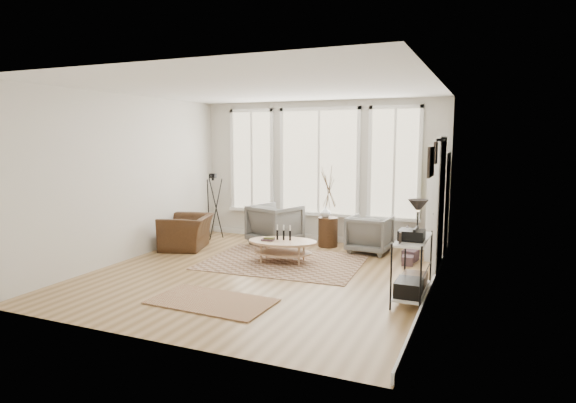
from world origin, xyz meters
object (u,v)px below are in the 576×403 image
at_px(armchair_right, 370,234).
at_px(side_table, 328,207).
at_px(coffee_table, 282,245).
at_px(accent_chair, 187,232).
at_px(armchair_left, 275,224).
at_px(low_shelf, 412,262).
at_px(bookcase, 438,205).

height_order(armchair_right, side_table, side_table).
height_order(coffee_table, armchair_right, armchair_right).
relative_size(coffee_table, accent_chair, 1.31).
height_order(coffee_table, side_table, side_table).
distance_m(armchair_left, side_table, 1.14).
distance_m(low_shelf, side_table, 3.28).
distance_m(bookcase, accent_chair, 4.77).
height_order(coffee_table, armchair_left, armchair_left).
relative_size(bookcase, armchair_right, 2.67).
bearing_deg(low_shelf, bookcase, 88.72).
bearing_deg(armchair_right, bookcase, -170.15).
relative_size(bookcase, coffee_table, 1.58).
height_order(armchair_right, accent_chair, armchair_right).
xyz_separation_m(low_shelf, coffee_table, (-2.37, 1.09, -0.21)).
xyz_separation_m(armchair_right, accent_chair, (-3.38, -1.06, -0.03)).
bearing_deg(accent_chair, bookcase, 87.47).
bearing_deg(bookcase, side_table, 178.62).
xyz_separation_m(low_shelf, armchair_left, (-3.08, 2.37, -0.10)).
height_order(low_shelf, armchair_right, low_shelf).
bearing_deg(side_table, armchair_right, -11.19).
bearing_deg(low_shelf, side_table, 128.22).
bearing_deg(armchair_left, armchair_right, -159.74).
distance_m(bookcase, armchair_left, 3.19).
height_order(bookcase, coffee_table, bookcase).
distance_m(low_shelf, coffee_table, 2.62).
xyz_separation_m(bookcase, armchair_left, (-3.14, -0.16, -0.55)).
distance_m(coffee_table, accent_chair, 2.16).
bearing_deg(accent_chair, coffee_table, 66.57).
relative_size(armchair_left, accent_chair, 0.90).
distance_m(coffee_table, armchair_right, 1.79).
xyz_separation_m(bookcase, accent_chair, (-4.57, -1.19, -0.63)).
height_order(bookcase, side_table, bookcase).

